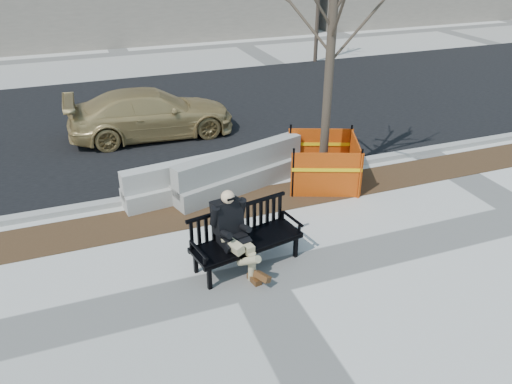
% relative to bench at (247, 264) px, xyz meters
% --- Properties ---
extents(ground, '(120.00, 120.00, 0.00)m').
position_rel_bench_xyz_m(ground, '(-0.02, -0.48, 0.00)').
color(ground, beige).
rests_on(ground, ground).
extents(mulch_strip, '(40.00, 1.20, 0.02)m').
position_rel_bench_xyz_m(mulch_strip, '(-0.02, 2.12, 0.00)').
color(mulch_strip, '#47301C').
rests_on(mulch_strip, ground).
extents(asphalt_street, '(60.00, 10.40, 0.01)m').
position_rel_bench_xyz_m(asphalt_street, '(-0.02, 8.32, 0.00)').
color(asphalt_street, black).
rests_on(asphalt_street, ground).
extents(curb, '(60.00, 0.25, 0.12)m').
position_rel_bench_xyz_m(curb, '(-0.02, 3.07, 0.06)').
color(curb, '#9E9B93').
rests_on(curb, ground).
extents(bench, '(2.13, 1.10, 1.08)m').
position_rel_bench_xyz_m(bench, '(0.00, 0.00, 0.00)').
color(bench, black).
rests_on(bench, ground).
extents(seated_man, '(0.83, 1.16, 1.48)m').
position_rel_bench_xyz_m(seated_man, '(-0.27, 0.00, 0.00)').
color(seated_man, black).
rests_on(seated_man, ground).
extents(tree_fence, '(3.06, 3.06, 5.89)m').
position_rel_bench_xyz_m(tree_fence, '(2.77, 2.46, 0.00)').
color(tree_fence, '#D7440E').
rests_on(tree_fence, ground).
extents(sedan, '(4.70, 2.01, 1.35)m').
position_rel_bench_xyz_m(sedan, '(-0.43, 6.90, 0.00)').
color(sedan, '#A58A52').
rests_on(sedan, ground).
extents(jersey_barrier_left, '(3.12, 0.99, 0.88)m').
position_rel_bench_xyz_m(jersey_barrier_left, '(-0.29, 2.92, 0.00)').
color(jersey_barrier_left, '#ADA9A2').
rests_on(jersey_barrier_left, ground).
extents(jersey_barrier_right, '(3.43, 1.63, 0.97)m').
position_rel_bench_xyz_m(jersey_barrier_right, '(0.86, 2.88, 0.00)').
color(jersey_barrier_right, gray).
rests_on(jersey_barrier_right, ground).
extents(far_tree_right, '(2.34, 2.34, 5.11)m').
position_rel_bench_xyz_m(far_tree_right, '(8.07, 13.45, 0.00)').
color(far_tree_right, '#403329').
rests_on(far_tree_right, ground).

